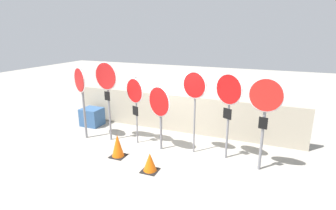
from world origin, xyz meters
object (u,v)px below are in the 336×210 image
(stop_sign_4, at_px, (194,91))
(storage_crate, at_px, (92,117))
(stop_sign_1, at_px, (107,83))
(stop_sign_6, at_px, (265,105))
(stop_sign_0, at_px, (81,88))
(traffic_cone_0, at_px, (150,162))
(stop_sign_2, at_px, (135,95))
(stop_sign_5, at_px, (229,97))
(traffic_cone_1, at_px, (118,146))
(stop_sign_3, at_px, (159,106))

(stop_sign_4, bearing_deg, storage_crate, -172.74)
(stop_sign_1, xyz_separation_m, stop_sign_6, (4.95, -0.17, -0.17))
(stop_sign_0, distance_m, traffic_cone_0, 3.71)
(stop_sign_4, relative_size, stop_sign_6, 1.00)
(stop_sign_2, relative_size, stop_sign_6, 0.88)
(stop_sign_2, distance_m, stop_sign_5, 2.99)
(stop_sign_5, bearing_deg, traffic_cone_1, -131.62)
(stop_sign_2, distance_m, stop_sign_3, 0.98)
(stop_sign_1, bearing_deg, stop_sign_5, 11.81)
(stop_sign_5, bearing_deg, stop_sign_0, -147.91)
(stop_sign_2, relative_size, stop_sign_3, 1.09)
(stop_sign_4, distance_m, storage_crate, 4.85)
(stop_sign_0, xyz_separation_m, stop_sign_5, (4.89, 0.35, 0.06))
(stop_sign_4, relative_size, traffic_cone_1, 3.59)
(stop_sign_5, height_order, traffic_cone_0, stop_sign_5)
(stop_sign_0, relative_size, stop_sign_2, 1.11)
(stop_sign_1, distance_m, traffic_cone_1, 2.13)
(stop_sign_0, bearing_deg, stop_sign_5, 32.88)
(stop_sign_1, relative_size, stop_sign_4, 1.06)
(stop_sign_0, xyz_separation_m, stop_sign_2, (1.90, 0.31, -0.15))
(stop_sign_2, height_order, traffic_cone_1, stop_sign_2)
(stop_sign_6, bearing_deg, stop_sign_0, -169.89)
(traffic_cone_1, bearing_deg, stop_sign_0, 157.54)
(stop_sign_5, relative_size, storage_crate, 3.30)
(stop_sign_2, bearing_deg, stop_sign_3, 13.88)
(stop_sign_6, xyz_separation_m, traffic_cone_1, (-4.01, -0.78, -1.49))
(stop_sign_2, distance_m, traffic_cone_0, 2.40)
(storage_crate, bearing_deg, traffic_cone_1, -38.46)
(traffic_cone_0, bearing_deg, stop_sign_1, 148.62)
(traffic_cone_1, bearing_deg, stop_sign_2, 88.02)
(traffic_cone_1, bearing_deg, stop_sign_3, 43.45)
(stop_sign_4, bearing_deg, stop_sign_1, -158.82)
(traffic_cone_1, bearing_deg, storage_crate, 141.54)
(stop_sign_6, bearing_deg, stop_sign_1, -171.91)
(traffic_cone_1, bearing_deg, stop_sign_6, 10.98)
(stop_sign_1, relative_size, stop_sign_2, 1.20)
(traffic_cone_0, bearing_deg, stop_sign_3, 102.73)
(stop_sign_1, relative_size, stop_sign_3, 1.31)
(stop_sign_1, relative_size, stop_sign_5, 1.06)
(stop_sign_5, xyz_separation_m, stop_sign_6, (0.99, -0.35, -0.04))
(stop_sign_5, relative_size, stop_sign_6, 1.00)
(stop_sign_4, bearing_deg, stop_sign_3, -151.68)
(stop_sign_5, bearing_deg, storage_crate, -160.68)
(stop_sign_1, bearing_deg, stop_sign_2, 16.99)
(stop_sign_2, bearing_deg, storage_crate, -176.17)
(stop_sign_0, xyz_separation_m, traffic_cone_1, (1.87, -0.77, -1.48))
(stop_sign_0, bearing_deg, storage_crate, 145.52)
(stop_sign_2, xyz_separation_m, storage_crate, (-2.50, 0.88, -1.34))
(stop_sign_6, bearing_deg, stop_sign_3, -172.74)
(stop_sign_6, distance_m, traffic_cone_0, 3.37)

